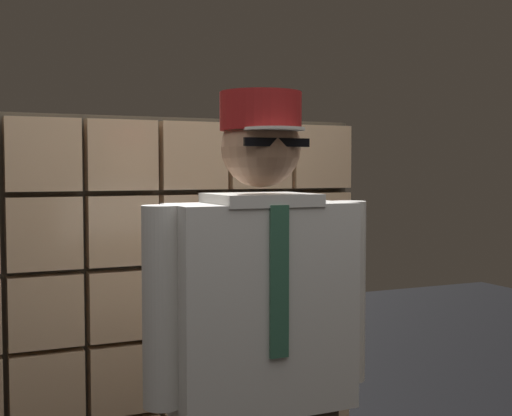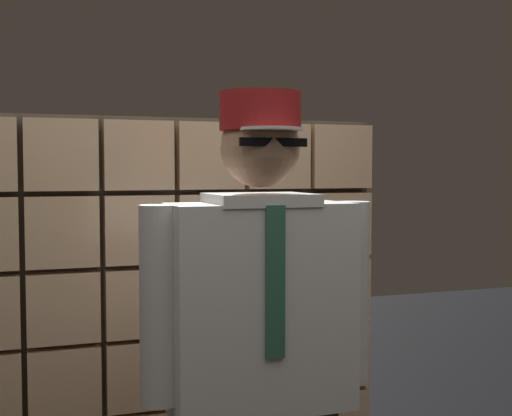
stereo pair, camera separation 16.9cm
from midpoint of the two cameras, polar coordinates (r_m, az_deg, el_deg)
glass_block_wall at (r=2.91m, az=-5.03°, el=-10.51°), size 1.81×0.10×1.81m
standing_person at (r=2.10m, az=2.72°, el=-14.41°), size 0.71×0.30×1.80m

